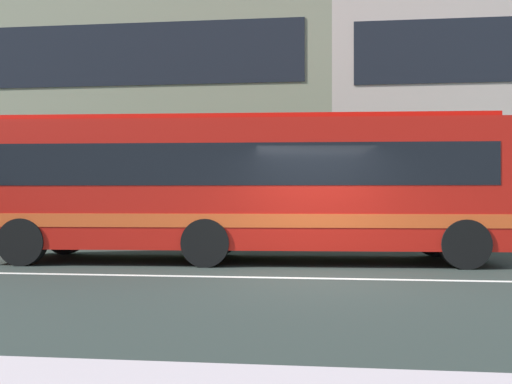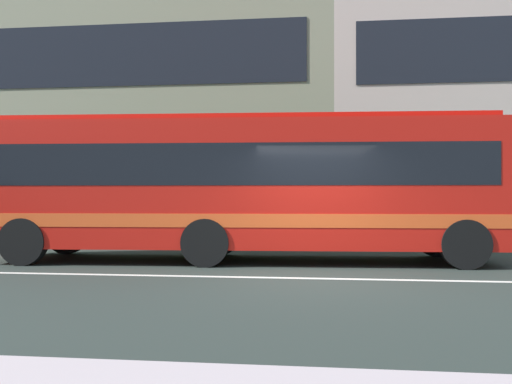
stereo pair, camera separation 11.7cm
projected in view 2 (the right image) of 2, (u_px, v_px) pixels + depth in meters
The scene contains 5 objects.
ground_plane at pixel (318, 279), 9.80m from camera, with size 160.00×160.00×0.00m, color #29312C.
lane_centre_line at pixel (318, 278), 9.80m from camera, with size 60.00×0.16×0.01m, color silver.
hedge_row_far at pixel (340, 233), 16.05m from camera, with size 18.54×1.10×0.74m, color #215416.
apartment_block_left at pixel (66, 101), 25.09m from camera, with size 24.03×8.47×11.49m.
transit_bus at pixel (243, 183), 12.50m from camera, with size 11.27×3.07×3.20m.
Camera 2 is at (0.08, -9.87, 1.49)m, focal length 38.77 mm.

